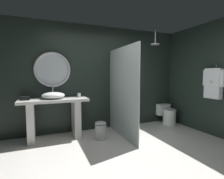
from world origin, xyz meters
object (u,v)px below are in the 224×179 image
(toilet, at_px, (168,114))
(waste_bin, at_px, (101,130))
(tumbler_cup, at_px, (79,95))
(vessel_sink, at_px, (53,95))
(rain_shower_head, at_px, (155,43))
(tissue_box, at_px, (25,98))
(hanging_bathrobe, at_px, (213,82))
(round_wall_mirror, at_px, (52,70))

(toilet, bearing_deg, waste_bin, -169.04)
(tumbler_cup, bearing_deg, vessel_sink, -173.87)
(rain_shower_head, xyz_separation_m, toilet, (0.62, 0.19, -1.92))
(tissue_box, xyz_separation_m, hanging_bathrobe, (3.83, -1.21, 0.31))
(tissue_box, xyz_separation_m, rain_shower_head, (3.00, -0.21, 1.27))
(tissue_box, bearing_deg, tumbler_cup, 2.13)
(round_wall_mirror, bearing_deg, tissue_box, -155.41)
(round_wall_mirror, height_order, hanging_bathrobe, round_wall_mirror)
(hanging_bathrobe, relative_size, waste_bin, 1.90)
(rain_shower_head, bearing_deg, hanging_bathrobe, -50.42)
(toilet, bearing_deg, rain_shower_head, -162.51)
(tumbler_cup, height_order, waste_bin, tumbler_cup)
(tissue_box, xyz_separation_m, round_wall_mirror, (0.56, 0.26, 0.59))
(tumbler_cup, distance_m, hanging_bathrobe, 3.01)
(waste_bin, bearing_deg, toilet, 10.96)
(vessel_sink, bearing_deg, tissue_box, 177.98)
(rain_shower_head, relative_size, waste_bin, 0.92)
(vessel_sink, xyz_separation_m, round_wall_mirror, (0.01, 0.28, 0.56))
(waste_bin, bearing_deg, vessel_sink, 156.25)
(vessel_sink, bearing_deg, hanging_bathrobe, -19.92)
(rain_shower_head, bearing_deg, vessel_sink, 175.66)
(vessel_sink, relative_size, round_wall_mirror, 0.60)
(rain_shower_head, height_order, hanging_bathrobe, rain_shower_head)
(toilet, bearing_deg, tumbler_cup, 178.80)
(vessel_sink, bearing_deg, toilet, 0.15)
(vessel_sink, relative_size, tumbler_cup, 4.93)
(tumbler_cup, height_order, tissue_box, tumbler_cup)
(tumbler_cup, xyz_separation_m, tissue_box, (-1.11, -0.04, -0.01))
(rain_shower_head, bearing_deg, round_wall_mirror, 169.28)
(hanging_bathrobe, height_order, waste_bin, hanging_bathrobe)
(tissue_box, height_order, round_wall_mirror, round_wall_mirror)
(vessel_sink, relative_size, hanging_bathrobe, 0.65)
(vessel_sink, relative_size, toilet, 0.84)
(tumbler_cup, bearing_deg, hanging_bathrobe, -24.68)
(rain_shower_head, distance_m, waste_bin, 2.52)
(waste_bin, bearing_deg, round_wall_mirror, 143.17)
(waste_bin, bearing_deg, tumbler_cup, 127.80)
(tumbler_cup, bearing_deg, toilet, -1.20)
(hanging_bathrobe, bearing_deg, tissue_box, 162.48)
(vessel_sink, bearing_deg, round_wall_mirror, 87.13)
(round_wall_mirror, distance_m, rain_shower_head, 2.57)
(vessel_sink, height_order, tumbler_cup, vessel_sink)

